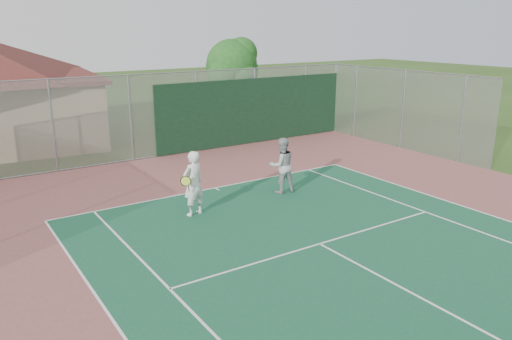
{
  "coord_description": "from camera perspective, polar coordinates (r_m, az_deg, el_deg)",
  "views": [
    {
      "loc": [
        -7.77,
        -2.42,
        5.31
      ],
      "look_at": [
        0.08,
        9.46,
        1.23
      ],
      "focal_mm": 35.0,
      "sensor_mm": 36.0,
      "label": 1
    }
  ],
  "objects": [
    {
      "name": "back_fence",
      "position": [
        22.07,
        -6.45,
        6.4
      ],
      "size": [
        20.08,
        0.11,
        3.53
      ],
      "color": "gray",
      "rests_on": "ground"
    },
    {
      "name": "side_fence_right",
      "position": [
        23.47,
        16.42,
        6.63
      ],
      "size": [
        0.08,
        9.0,
        3.5
      ],
      "color": "gray",
      "rests_on": "ground"
    },
    {
      "name": "tree",
      "position": [
        28.97,
        -2.64,
        11.71
      ],
      "size": [
        3.43,
        3.25,
        4.79
      ],
      "color": "#322012",
      "rests_on": "ground"
    },
    {
      "name": "player_white_front",
      "position": [
        14.49,
        -7.19,
        -1.59
      ],
      "size": [
        0.92,
        0.72,
        1.91
      ],
      "rotation": [
        0.0,
        0.0,
        3.39
      ],
      "color": "white",
      "rests_on": "ground"
    },
    {
      "name": "player_grey_back",
      "position": [
        16.4,
        2.96,
        0.48
      ],
      "size": [
        1.01,
        0.85,
        1.85
      ],
      "rotation": [
        0.0,
        0.0,
        2.97
      ],
      "color": "#9EA1A3",
      "rests_on": "ground"
    }
  ]
}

